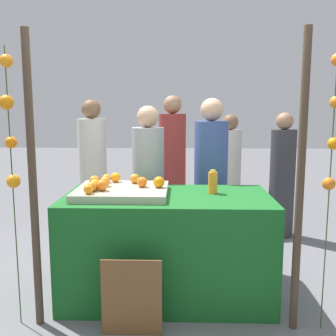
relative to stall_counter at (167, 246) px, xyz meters
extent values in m
plane|color=slate|center=(0.00, 0.00, -0.43)|extent=(24.00, 24.00, 0.00)
cube|color=#196023|center=(0.00, 0.00, 0.00)|extent=(1.68, 0.89, 0.86)
cube|color=#B2AD99|center=(-0.37, -0.01, 0.46)|extent=(0.73, 0.64, 0.06)
sphere|color=orange|center=(-0.52, 0.04, 0.53)|extent=(0.08, 0.08, 0.08)
sphere|color=orange|center=(-0.51, -0.13, 0.53)|extent=(0.09, 0.09, 0.09)
sphere|color=orange|center=(-0.29, 0.19, 0.53)|extent=(0.08, 0.08, 0.08)
sphere|color=orange|center=(-0.21, 0.03, 0.53)|extent=(0.08, 0.08, 0.08)
sphere|color=orange|center=(-0.57, -0.08, 0.53)|extent=(0.08, 0.08, 0.08)
sphere|color=orange|center=(-0.07, 0.01, 0.53)|extent=(0.09, 0.09, 0.09)
sphere|color=orange|center=(-0.54, 0.21, 0.53)|extent=(0.07, 0.07, 0.07)
sphere|color=orange|center=(-0.58, -0.16, 0.53)|extent=(0.08, 0.08, 0.08)
sphere|color=orange|center=(-0.46, 0.23, 0.53)|extent=(0.09, 0.09, 0.09)
sphere|color=orange|center=(-0.59, -0.25, 0.53)|extent=(0.07, 0.07, 0.07)
sphere|color=orange|center=(-0.61, 0.06, 0.53)|extent=(0.09, 0.09, 0.09)
cylinder|color=orange|center=(0.37, 0.08, 0.52)|extent=(0.08, 0.08, 0.18)
cylinder|color=yellow|center=(0.37, 0.08, 0.62)|extent=(0.04, 0.04, 0.02)
cube|color=brown|center=(-0.23, -0.61, -0.16)|extent=(0.42, 0.01, 0.56)
cube|color=black|center=(-0.23, -0.60, -0.16)|extent=(0.39, 0.02, 0.53)
cylinder|color=#99999E|center=(-0.22, 0.73, 0.26)|extent=(0.32, 0.32, 1.37)
sphere|color=tan|center=(-0.22, 0.73, 1.05)|extent=(0.21, 0.21, 0.21)
cylinder|color=#384C8C|center=(0.41, 0.74, 0.29)|extent=(0.33, 0.33, 1.43)
sphere|color=tan|center=(0.41, 0.74, 1.11)|extent=(0.22, 0.22, 0.22)
cylinder|color=maroon|center=(0.00, 1.90, 0.31)|extent=(0.34, 0.34, 1.48)
sphere|color=#A87A59|center=(0.00, 1.90, 1.17)|extent=(0.23, 0.23, 0.23)
cylinder|color=beige|center=(0.74, 1.91, 0.21)|extent=(0.30, 0.30, 1.28)
sphere|color=brown|center=(0.74, 1.91, 0.95)|extent=(0.20, 0.20, 0.20)
cylinder|color=beige|center=(-0.94, 1.48, 0.29)|extent=(0.33, 0.33, 1.43)
sphere|color=brown|center=(-0.94, 1.48, 1.11)|extent=(0.22, 0.22, 0.22)
cylinder|color=#333338|center=(1.34, 1.60, 0.22)|extent=(0.30, 0.30, 1.30)
sphere|color=#A87A59|center=(1.34, 1.60, 0.97)|extent=(0.20, 0.20, 0.20)
cylinder|color=#473828|center=(-0.92, -0.48, 0.61)|extent=(0.06, 0.06, 2.08)
cylinder|color=#473828|center=(0.92, -0.48, 0.61)|extent=(0.06, 0.06, 2.08)
cylinder|color=#2D4C23|center=(-1.06, -0.48, 0.56)|extent=(0.01, 0.01, 1.97)
sphere|color=orange|center=(-1.05, -0.49, 1.44)|extent=(0.09, 0.09, 0.09)
sphere|color=orange|center=(-1.07, -0.49, 1.17)|extent=(0.10, 0.10, 0.10)
sphere|color=orange|center=(-1.05, -0.48, 0.90)|extent=(0.08, 0.08, 0.08)
sphere|color=orange|center=(-1.06, -0.48, 0.63)|extent=(0.10, 0.10, 0.10)
cylinder|color=#2D4C23|center=(1.11, -0.49, 0.56)|extent=(0.01, 0.01, 1.97)
sphere|color=orange|center=(1.12, -0.49, 1.17)|extent=(0.08, 0.08, 0.08)
sphere|color=orange|center=(1.12, -0.50, 0.90)|extent=(0.08, 0.08, 0.08)
sphere|color=orange|center=(1.10, -0.50, 0.63)|extent=(0.09, 0.09, 0.09)
camera|label=1|loc=(0.11, -3.14, 1.14)|focal=42.22mm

